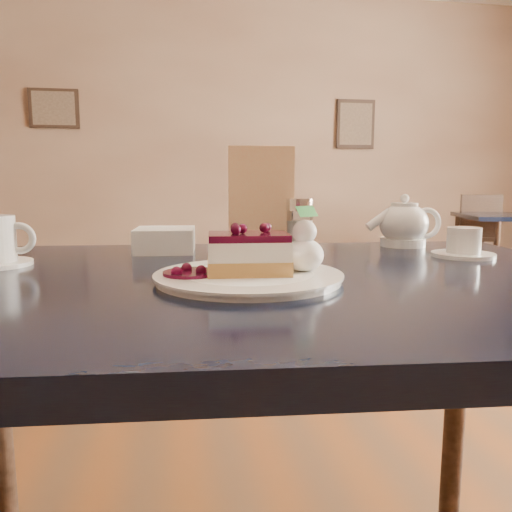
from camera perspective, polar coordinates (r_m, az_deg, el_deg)
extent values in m
cube|color=tan|center=(5.70, -6.56, 14.04)|extent=(8.00, 0.02, 3.00)
cube|color=black|center=(5.81, -22.09, 15.37)|extent=(0.50, 0.03, 0.40)
cube|color=black|center=(6.05, 11.30, 14.56)|extent=(0.45, 0.03, 0.55)
cube|color=black|center=(0.84, -1.12, -3.58)|extent=(1.33, 0.94, 0.04)
cylinder|color=#3F281C|center=(1.41, -27.24, -16.48)|extent=(0.05, 0.05, 0.75)
cylinder|color=#3F281C|center=(1.45, 21.84, -15.34)|extent=(0.05, 0.05, 0.75)
cylinder|color=white|center=(0.78, -0.86, -2.45)|extent=(0.29, 0.29, 0.01)
cube|color=#B68847|center=(0.78, -0.86, -1.17)|extent=(0.13, 0.10, 0.02)
cube|color=white|center=(0.77, -0.86, 0.76)|extent=(0.13, 0.10, 0.03)
cube|color=black|center=(0.77, -0.87, 2.24)|extent=(0.13, 0.09, 0.01)
ellipsoid|color=white|center=(0.80, 5.54, 0.10)|extent=(0.06, 0.06, 0.05)
cylinder|color=black|center=(0.77, -7.50, -1.96)|extent=(0.08, 0.08, 0.01)
torus|color=white|center=(1.02, -25.44, 1.85)|extent=(0.06, 0.01, 0.06)
cylinder|color=white|center=(1.12, 22.59, 0.14)|extent=(0.13, 0.13, 0.01)
cylinder|color=white|center=(1.11, 22.67, 1.68)|extent=(0.07, 0.07, 0.05)
ellipsoid|color=white|center=(1.25, 16.51, 3.34)|extent=(0.12, 0.12, 0.10)
cylinder|color=white|center=(1.24, 16.62, 5.89)|extent=(0.06, 0.06, 0.01)
cylinder|color=white|center=(1.21, 13.19, 3.34)|extent=(0.06, 0.02, 0.05)
cube|color=#FFF2B1|center=(1.14, 0.60, 6.61)|extent=(0.15, 0.04, 0.23)
cylinder|color=white|center=(1.14, 5.01, 2.98)|extent=(0.06, 0.06, 0.09)
cylinder|color=silver|center=(1.14, 5.05, 5.90)|extent=(0.06, 0.06, 0.03)
cube|color=white|center=(1.12, -10.36, 1.81)|extent=(0.14, 0.14, 0.05)
cylinder|color=#3F281C|center=(4.38, 25.72, -0.59)|extent=(0.04, 0.04, 0.63)
cylinder|color=#3F281C|center=(4.86, 21.86, 0.46)|extent=(0.04, 0.04, 0.63)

